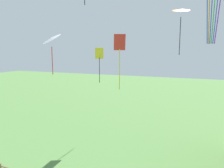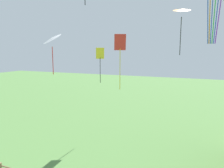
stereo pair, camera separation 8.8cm
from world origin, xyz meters
name	(u,v)px [view 1 (the left image)]	position (x,y,z in m)	size (l,w,h in m)	color
kite_yellow_diamond	(99,58)	(-4.32, 15.32, 6.79)	(0.77, 0.58, 3.15)	yellow
kite_orange_delta	(181,11)	(2.81, 12.65, 9.95)	(1.32, 1.30, 3.09)	orange
kite_red_diamond	(120,50)	(-1.13, 11.95, 7.48)	(0.83, 0.56, 3.88)	red
kite_white_delta	(51,39)	(-4.78, 9.22, 8.18)	(1.75, 1.72, 2.70)	white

